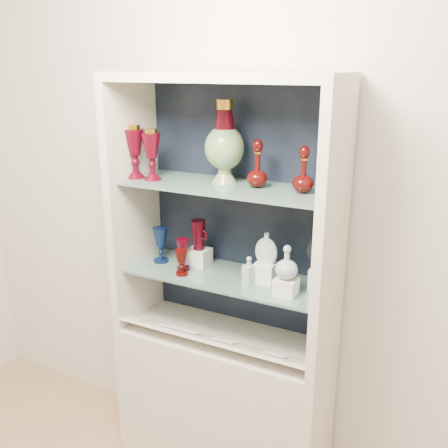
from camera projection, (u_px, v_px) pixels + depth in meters
The scene contains 31 objects.
wall_back at pixel (245, 191), 2.34m from camera, with size 3.50×0.02×2.80m, color silver.
cabinet_base at pixel (224, 402), 2.47m from camera, with size 1.00×0.40×0.75m, color beige.
cabinet_back_panel at pixel (242, 208), 2.34m from camera, with size 0.98×0.02×1.15m, color black.
cabinet_side_left at pixel (135, 205), 2.39m from camera, with size 0.04×0.40×1.15m, color beige.
cabinet_side_right at pixel (332, 235), 1.97m from camera, with size 0.04×0.40×1.15m, color beige.
cabinet_top_cap at pixel (224, 77), 2.00m from camera, with size 1.00×0.40×0.04m, color beige.
shelf_lower at pixel (226, 276), 2.28m from camera, with size 0.92×0.34×0.01m, color slate.
shelf_upper at pixel (226, 187), 2.15m from camera, with size 0.92×0.34×0.01m, color slate.
label_ledge at pixel (213, 340), 2.25m from camera, with size 0.92×0.18×0.01m, color beige.
label_card_0 at pixel (276, 354), 2.11m from camera, with size 0.10×0.07×0.00m, color white.
label_card_1 at pixel (225, 341), 2.22m from camera, with size 0.10×0.07×0.00m, color white.
label_card_2 at pixel (171, 326), 2.34m from camera, with size 0.10×0.07×0.00m, color white.
label_card_3 at pixel (190, 331), 2.30m from camera, with size 0.10×0.07×0.00m, color white.
pedestal_lamp_left at pixel (135, 152), 2.26m from camera, with size 0.09×0.09×0.24m, color #4C0513, non-canonical shape.
pedestal_lamp_right at pixel (152, 155), 2.22m from camera, with size 0.09×0.09×0.23m, color #4C0513, non-canonical shape.
enamel_urn at pixel (225, 142), 2.15m from camera, with size 0.17×0.17×0.36m, color #0A4920, non-canonical shape.
ruby_decanter_a at pixel (258, 161), 2.08m from camera, with size 0.09×0.09×0.23m, color #460805, non-canonical shape.
ruby_decanter_b at pixel (304, 168), 1.99m from camera, with size 0.09×0.09×0.20m, color #460805, non-canonical shape.
lidded_bowl at pixel (329, 184), 1.97m from camera, with size 0.08×0.08×0.09m, color #460805, non-canonical shape.
cobalt_goblet at pixel (161, 245), 2.41m from camera, with size 0.07×0.07×0.17m, color #0B1D46, non-canonical shape.
ruby_goblet_tall at pixel (183, 254), 2.32m from camera, with size 0.06×0.06×0.15m, color #4C0513, non-canonical shape.
ruby_goblet_small at pixel (182, 263), 2.26m from camera, with size 0.06×0.06×0.12m, color #460805, non-canonical shape.
riser_ruby_pitcher at pixel (199, 257), 2.39m from camera, with size 0.10×0.10×0.08m, color silver.
ruby_pitcher at pixel (199, 235), 2.35m from camera, with size 0.11×0.07×0.14m, color #4C0513, non-canonical shape.
clear_square_bottle at pixel (249, 270), 2.16m from camera, with size 0.04×0.04×0.13m, color #92A2AB, non-canonical shape.
riser_flat_flask at pixel (266, 272), 2.19m from camera, with size 0.09×0.09×0.09m, color silver.
flat_flask at pixel (266, 248), 2.16m from camera, with size 0.10×0.04×0.14m, color silver, non-canonical shape.
riser_clear_round_decanter at pixel (286, 287), 2.08m from camera, with size 0.09×0.09×0.07m, color silver.
clear_round_decanter at pixel (287, 263), 2.04m from camera, with size 0.09×0.09×0.14m, color #92A2AB, non-canonical shape.
riser_cameo_medallion at pixel (320, 280), 2.10m from camera, with size 0.08×0.08×0.10m, color silver.
cameo_medallion at pixel (321, 253), 2.07m from camera, with size 0.12×0.04×0.15m, color black, non-canonical shape.
Camera 1 is at (0.94, -0.33, 1.96)m, focal length 40.00 mm.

